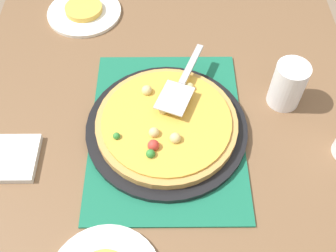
{
  "coord_description": "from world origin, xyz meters",
  "views": [
    {
      "loc": [
        -0.53,
        0.0,
        1.52
      ],
      "look_at": [
        0.0,
        0.0,
        0.77
      ],
      "focal_mm": 41.93,
      "sensor_mm": 36.0,
      "label": 1
    }
  ],
  "objects_px": {
    "pizza_pan": "(168,128)",
    "plate_far_right": "(85,12)",
    "pizza": "(168,123)",
    "napkin_stack": "(12,158)",
    "served_slice_right": "(85,9)",
    "cup_corner": "(289,85)",
    "pizza_server": "(183,83)"
  },
  "relations": [
    {
      "from": "cup_corner",
      "to": "napkin_stack",
      "type": "height_order",
      "value": "cup_corner"
    },
    {
      "from": "plate_far_right",
      "to": "napkin_stack",
      "type": "relative_size",
      "value": 1.83
    },
    {
      "from": "cup_corner",
      "to": "napkin_stack",
      "type": "relative_size",
      "value": 1.0
    },
    {
      "from": "pizza_pan",
      "to": "plate_far_right",
      "type": "bearing_deg",
      "value": 29.75
    },
    {
      "from": "napkin_stack",
      "to": "cup_corner",
      "type": "bearing_deg",
      "value": -75.29
    },
    {
      "from": "pizza_pan",
      "to": "served_slice_right",
      "type": "xyz_separation_m",
      "value": [
        0.43,
        0.25,
        0.01
      ]
    },
    {
      "from": "napkin_stack",
      "to": "served_slice_right",
      "type": "bearing_deg",
      "value": -11.82
    },
    {
      "from": "pizza_pan",
      "to": "served_slice_right",
      "type": "bearing_deg",
      "value": 29.75
    },
    {
      "from": "served_slice_right",
      "to": "pizza_server",
      "type": "relative_size",
      "value": 0.48
    },
    {
      "from": "pizza_pan",
      "to": "pizza_server",
      "type": "bearing_deg",
      "value": -21.93
    },
    {
      "from": "served_slice_right",
      "to": "pizza_server",
      "type": "distance_m",
      "value": 0.44
    },
    {
      "from": "pizza_pan",
      "to": "pizza",
      "type": "bearing_deg",
      "value": 125.82
    },
    {
      "from": "pizza",
      "to": "plate_far_right",
      "type": "xyz_separation_m",
      "value": [
        0.43,
        0.24,
        -0.03
      ]
    },
    {
      "from": "pizza",
      "to": "napkin_stack",
      "type": "relative_size",
      "value": 2.75
    },
    {
      "from": "pizza_pan",
      "to": "plate_far_right",
      "type": "distance_m",
      "value": 0.49
    },
    {
      "from": "pizza_pan",
      "to": "pizza",
      "type": "height_order",
      "value": "pizza"
    },
    {
      "from": "served_slice_right",
      "to": "cup_corner",
      "type": "relative_size",
      "value": 0.92
    },
    {
      "from": "pizza_pan",
      "to": "cup_corner",
      "type": "distance_m",
      "value": 0.31
    },
    {
      "from": "napkin_stack",
      "to": "plate_far_right",
      "type": "bearing_deg",
      "value": -11.82
    },
    {
      "from": "plate_far_right",
      "to": "pizza_pan",
      "type": "bearing_deg",
      "value": -150.25
    },
    {
      "from": "served_slice_right",
      "to": "cup_corner",
      "type": "bearing_deg",
      "value": -122.21
    },
    {
      "from": "plate_far_right",
      "to": "served_slice_right",
      "type": "distance_m",
      "value": 0.01
    },
    {
      "from": "pizza_pan",
      "to": "cup_corner",
      "type": "bearing_deg",
      "value": -72.66
    },
    {
      "from": "served_slice_right",
      "to": "napkin_stack",
      "type": "xyz_separation_m",
      "value": [
        -0.51,
        0.11,
        -0.01
      ]
    },
    {
      "from": "served_slice_right",
      "to": "cup_corner",
      "type": "height_order",
      "value": "cup_corner"
    },
    {
      "from": "cup_corner",
      "to": "pizza_server",
      "type": "distance_m",
      "value": 0.26
    },
    {
      "from": "plate_far_right",
      "to": "napkin_stack",
      "type": "height_order",
      "value": "napkin_stack"
    },
    {
      "from": "plate_far_right",
      "to": "napkin_stack",
      "type": "bearing_deg",
      "value": 168.18
    },
    {
      "from": "pizza_pan",
      "to": "napkin_stack",
      "type": "xyz_separation_m",
      "value": [
        -0.08,
        0.35,
        -0.01
      ]
    },
    {
      "from": "pizza_server",
      "to": "napkin_stack",
      "type": "height_order",
      "value": "pizza_server"
    },
    {
      "from": "plate_far_right",
      "to": "served_slice_right",
      "type": "height_order",
      "value": "served_slice_right"
    },
    {
      "from": "pizza",
      "to": "plate_far_right",
      "type": "distance_m",
      "value": 0.5
    }
  ]
}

